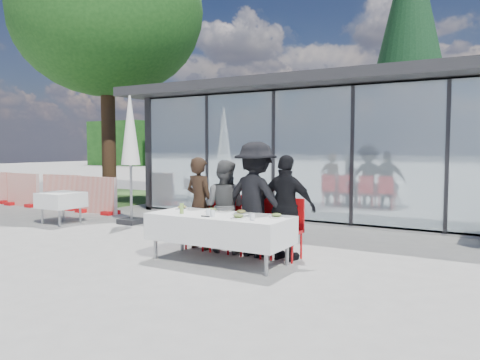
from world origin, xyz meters
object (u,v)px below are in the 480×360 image
Objects in this scene: dining_table at (219,228)px; conifer_tree at (410,39)px; plate_d at (276,216)px; construction_barriers at (25,192)px; deciduous_tree at (106,15)px; diner_chair_b at (227,220)px; diner_a at (200,203)px; diner_chair_a at (203,218)px; plate_a at (182,208)px; plate_c at (241,212)px; diner_b at (224,206)px; plate_extra at (238,217)px; diner_c at (256,199)px; folded_eyeglasses at (205,216)px; diner_chair_d at (289,226)px; diner_d at (286,208)px; market_umbrella at (130,139)px; juice_bottle at (182,208)px; plate_b at (212,210)px; diner_chair_c at (258,223)px; spare_table_left at (61,200)px.

conifer_tree is (0.32, 13.12, 5.45)m from dining_table.
construction_barriers reaches higher than plate_d.
diner_chair_b is at bearing -32.71° from deciduous_tree.
diner_a is 1.67× the size of diner_chair_a.
diner_chair_a is 13.56m from conifer_tree.
plate_a and plate_c have the same top height.
diner_b is 1.16m from plate_extra.
folded_eyeglasses is at bearing 77.97° from diner_c.
plate_c is (1.15, 0.02, 0.00)m from plate_a.
conifer_tree is at bearing -85.92° from diner_a.
conifer_tree reaches higher than plate_d.
plate_d is at bearing -84.15° from diner_chair_d.
diner_d is 4.99m from market_umbrella.
juice_bottle is at bearing -104.42° from diner_chair_b.
deciduous_tree is at bearing 144.81° from plate_b.
diner_b reaches higher than dining_table.
plate_d is (0.06, -0.58, 0.24)m from diner_chair_d.
diner_d is at bearing 46.61° from folded_eyeglasses.
diner_c reaches higher than diner_chair_c.
diner_d is 10.15× the size of juice_bottle.
diner_a is 8.53m from construction_barriers.
diner_b is 6.75× the size of plate_extra.
diner_a is 9.82× the size of juice_bottle.
plate_b and plate_c have the same top height.
plate_b is at bearing 179.07° from plate_d.
diner_chair_d is 5.88× the size of juice_bottle.
juice_bottle is 0.19× the size of spare_table_left.
plate_b is at bearing -2.21° from plate_a.
conifer_tree is at bearing 84.66° from diner_chair_a.
diner_chair_c reaches higher than dining_table.
diner_chair_d is 0.12× the size of construction_barriers.
diner_b is 9.53× the size of juice_bottle.
diner_b is 3.95m from market_umbrella.
market_umbrella is at bearing 155.99° from diner_chair_a.
diner_chair_d is 1.83m from plate_a.
dining_table reaches higher than spare_table_left.
plate_b is (0.57, -0.47, -0.04)m from diner_a.
plate_c is at bearing 37.36° from diner_d.
diner_chair_c is (0.61, 0.10, -0.25)m from diner_b.
diner_c is at bearing -170.62° from diner_a.
dining_table is 1.39× the size of diner_a.
market_umbrella is (-2.97, 1.42, 1.18)m from diner_a.
diner_c reaches higher than juice_bottle.
diner_c reaches higher than construction_barriers.
diner_a is at bearing -169.21° from diner_chair_b.
construction_barriers is (-8.20, 2.30, -0.38)m from diner_a.
diner_b reaches higher than plate_a.
diner_b is 0.72m from plate_c.
plate_c reaches higher than dining_table.
plate_d is at bearing -25.45° from diner_chair_b.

